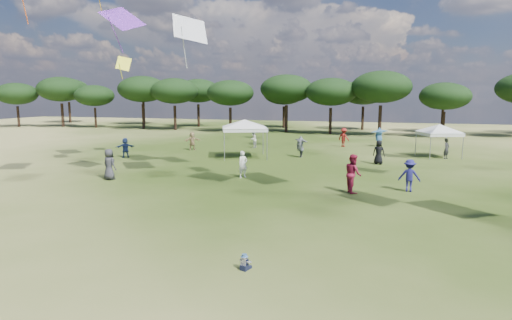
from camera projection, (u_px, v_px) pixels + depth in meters
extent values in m
plane|color=#324615|center=(187.00, 308.00, 9.62)|extent=(140.00, 140.00, 0.00)
cylinder|color=black|center=(18.00, 117.00, 64.31)|extent=(0.35, 0.35, 3.09)
ellipsoid|color=black|center=(16.00, 94.00, 63.80)|extent=(6.01, 6.01, 3.24)
cylinder|color=black|center=(63.00, 115.00, 64.42)|extent=(0.40, 0.40, 3.51)
ellipsoid|color=black|center=(61.00, 89.00, 63.84)|extent=(6.82, 6.82, 3.68)
cylinder|color=black|center=(96.00, 118.00, 62.77)|extent=(0.33, 0.33, 2.92)
ellipsoid|color=black|center=(94.00, 96.00, 62.28)|extent=(5.67, 5.67, 3.06)
cylinder|color=black|center=(143.00, 116.00, 60.61)|extent=(0.40, 0.40, 3.49)
ellipsoid|color=black|center=(142.00, 89.00, 60.03)|extent=(6.79, 6.79, 3.66)
cylinder|color=black|center=(175.00, 118.00, 58.86)|extent=(0.38, 0.38, 3.32)
ellipsoid|color=black|center=(174.00, 91.00, 58.31)|extent=(6.44, 6.44, 3.47)
cylinder|color=black|center=(230.00, 120.00, 55.75)|extent=(0.36, 0.36, 3.14)
ellipsoid|color=black|center=(230.00, 93.00, 55.23)|extent=(6.11, 6.11, 3.29)
cylinder|color=black|center=(286.00, 119.00, 55.09)|extent=(0.40, 0.40, 3.46)
ellipsoid|color=black|center=(287.00, 89.00, 54.51)|extent=(6.73, 6.73, 3.63)
cylinder|color=black|center=(330.00, 121.00, 52.30)|extent=(0.37, 0.37, 3.21)
ellipsoid|color=black|center=(331.00, 92.00, 51.77)|extent=(6.24, 6.24, 3.36)
cylinder|color=black|center=(380.00, 121.00, 50.15)|extent=(0.41, 0.41, 3.56)
ellipsoid|color=black|center=(381.00, 87.00, 49.56)|extent=(6.91, 6.91, 3.73)
cylinder|color=black|center=(443.00, 125.00, 48.49)|extent=(0.33, 0.33, 2.88)
ellipsoid|color=black|center=(445.00, 96.00, 48.02)|extent=(5.60, 5.60, 3.02)
cylinder|color=black|center=(70.00, 112.00, 74.42)|extent=(0.41, 0.41, 3.56)
ellipsoid|color=black|center=(68.00, 90.00, 73.83)|extent=(6.92, 6.92, 3.73)
cylinder|color=black|center=(144.00, 113.00, 69.87)|extent=(0.41, 0.41, 3.62)
ellipsoid|color=black|center=(143.00, 89.00, 69.28)|extent=(7.03, 7.03, 3.79)
cylinder|color=black|center=(199.00, 115.00, 64.90)|extent=(0.39, 0.39, 3.37)
ellipsoid|color=black|center=(198.00, 91.00, 64.34)|extent=(6.54, 6.54, 3.53)
cylinder|color=black|center=(284.00, 117.00, 62.82)|extent=(0.36, 0.36, 3.11)
ellipsoid|color=black|center=(284.00, 93.00, 62.31)|extent=(6.05, 6.05, 3.26)
cylinder|color=black|center=(363.00, 118.00, 58.77)|extent=(0.37, 0.37, 3.20)
ellipsoid|color=black|center=(364.00, 92.00, 58.24)|extent=(6.21, 6.21, 3.35)
cylinder|color=black|center=(442.00, 121.00, 54.76)|extent=(0.34, 0.34, 2.99)
ellipsoid|color=black|center=(444.00, 95.00, 54.26)|extent=(5.81, 5.81, 3.13)
cylinder|color=gray|center=(224.00, 145.00, 31.09)|extent=(0.06, 0.06, 2.24)
cylinder|color=gray|center=(267.00, 145.00, 31.33)|extent=(0.06, 0.06, 2.24)
cylinder|color=gray|center=(224.00, 141.00, 34.17)|extent=(0.06, 0.06, 2.24)
cylinder|color=gray|center=(263.00, 141.00, 34.41)|extent=(0.06, 0.06, 2.24)
cube|color=silver|center=(245.00, 129.00, 32.59)|extent=(4.26, 4.26, 0.25)
pyramid|color=silver|center=(245.00, 119.00, 32.48)|extent=(6.22, 6.22, 0.60)
cylinder|color=gray|center=(430.00, 147.00, 31.61)|extent=(0.06, 0.06, 1.86)
cylinder|color=gray|center=(463.00, 147.00, 31.77)|extent=(0.06, 0.06, 1.86)
cylinder|color=gray|center=(416.00, 143.00, 34.06)|extent=(0.06, 0.06, 1.86)
cylinder|color=gray|center=(446.00, 143.00, 34.22)|extent=(0.06, 0.06, 1.86)
cube|color=silver|center=(439.00, 134.00, 32.78)|extent=(3.41, 3.41, 0.25)
pyramid|color=silver|center=(440.00, 124.00, 32.67)|extent=(5.04, 5.04, 0.60)
cube|color=black|center=(244.00, 267.00, 11.70)|extent=(0.24, 0.24, 0.15)
cube|color=black|center=(245.00, 266.00, 11.86)|extent=(0.12, 0.19, 0.08)
cube|color=black|center=(249.00, 267.00, 11.79)|extent=(0.12, 0.19, 0.08)
cube|color=white|center=(244.00, 262.00, 11.68)|extent=(0.21, 0.18, 0.19)
cylinder|color=white|center=(242.00, 260.00, 11.79)|extent=(0.11, 0.19, 0.12)
cylinder|color=white|center=(249.00, 262.00, 11.66)|extent=(0.11, 0.19, 0.12)
sphere|color=#E0B293|center=(244.00, 257.00, 11.66)|extent=(0.13, 0.13, 0.13)
cone|color=teal|center=(244.00, 256.00, 11.66)|extent=(0.22, 0.22, 0.02)
cylinder|color=teal|center=(244.00, 255.00, 11.65)|extent=(0.14, 0.14, 0.06)
imported|color=navy|center=(409.00, 176.00, 21.16)|extent=(1.08, 0.66, 1.61)
imported|color=maroon|center=(353.00, 173.00, 20.86)|extent=(1.04, 1.15, 1.92)
imported|color=black|center=(379.00, 152.00, 29.56)|extent=(0.92, 0.71, 1.67)
imported|color=#2D2C31|center=(447.00, 149.00, 32.10)|extent=(0.62, 0.66, 1.52)
imported|color=navy|center=(125.00, 148.00, 32.73)|extent=(1.35, 1.29, 1.53)
imported|color=#303035|center=(109.00, 164.00, 24.12)|extent=(0.97, 0.76, 1.76)
imported|color=silver|center=(243.00, 164.00, 24.79)|extent=(0.65, 0.67, 1.55)
imported|color=silver|center=(253.00, 139.00, 38.69)|extent=(0.67, 0.83, 1.59)
imported|color=maroon|center=(344.00, 137.00, 39.54)|extent=(1.31, 1.15, 1.75)
imported|color=#525458|center=(300.00, 147.00, 32.91)|extent=(1.65, 1.95, 1.64)
imported|color=#9E7E56|center=(192.00, 141.00, 37.16)|extent=(1.38, 1.39, 1.61)
imported|color=navy|center=(379.00, 137.00, 39.79)|extent=(1.91, 2.05, 1.79)
plane|color=yellow|center=(124.00, 63.00, 32.06)|extent=(1.29, 1.41, 1.26)
plane|color=silver|center=(190.00, 29.00, 22.33)|extent=(2.64, 2.92, 1.84)
plane|color=purple|center=(122.00, 19.00, 22.42)|extent=(2.42, 2.10, 1.70)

